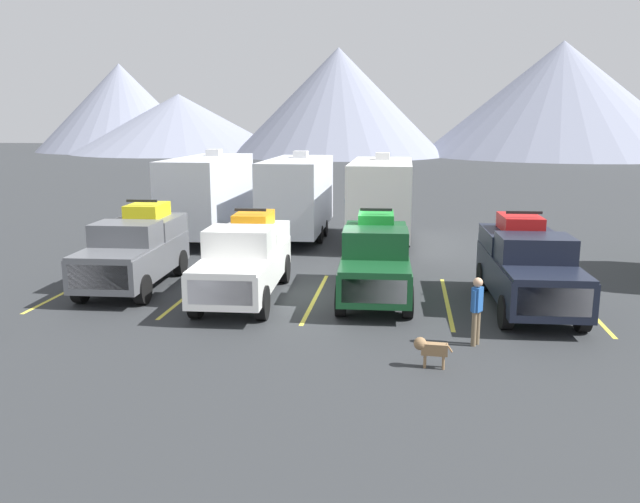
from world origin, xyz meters
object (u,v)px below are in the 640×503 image
Objects in this scene: person_b at (477,307)px; dog at (429,348)px; pickup_truck_b at (245,257)px; pickup_truck_d at (527,265)px; camper_trailer_c at (381,197)px; camper_trailer_b at (297,194)px; camper_trailer_a at (208,193)px; pickup_truck_a at (136,249)px; pickup_truck_c at (375,258)px.

person_b reaches higher than dog.
pickup_truck_b is 8.13m from pickup_truck_d.
person_b is at bearing -77.74° from camper_trailer_c.
pickup_truck_b is 9.89m from camper_trailer_c.
pickup_truck_b is 0.75× the size of camper_trailer_b.
camper_trailer_b is 4.85× the size of person_b.
pickup_truck_d is at bearing 60.24° from dog.
pickup_truck_a is at bearing -88.84° from camper_trailer_a.
camper_trailer_a is 16.29m from person_b.
person_b is at bearing -116.59° from pickup_truck_d.
pickup_truck_d reaches higher than dog.
pickup_truck_a reaches higher than pickup_truck_d.
dog is at bearing -56.99° from camper_trailer_a.
pickup_truck_a is 0.94× the size of pickup_truck_d.
camper_trailer_c is (7.40, 8.40, 0.79)m from pickup_truck_a.
pickup_truck_c reaches higher than dog.
camper_trailer_a is at bearing 123.01° from dog.
dog is (9.00, -5.79, -0.78)m from pickup_truck_a.
pickup_truck_d is 12.60m from camper_trailer_b.
camper_trailer_a is at bearing 113.34° from pickup_truck_b.
camper_trailer_a reaches higher than camper_trailer_c.
camper_trailer_a is 9.99× the size of dog.
camper_trailer_c reaches higher than person_b.
pickup_truck_a is 10.99m from person_b.
pickup_truck_b is at bearing -89.79° from camper_trailer_b.
camper_trailer_b is at bearing 6.87° from camper_trailer_a.
pickup_truck_a is 8.37m from camper_trailer_a.
pickup_truck_b is 9.58m from camper_trailer_b.
pickup_truck_a is 11.22m from camper_trailer_c.
pickup_truck_b is 7.28m from person_b.
person_b is at bearing -28.58° from pickup_truck_b.
pickup_truck_c is at bearing 173.29° from pickup_truck_d.
camper_trailer_a is at bearing 129.38° from person_b.
person_b is at bearing 53.85° from dog.
pickup_truck_a is at bearing -112.91° from camper_trailer_b.
camper_trailer_a is (-3.92, 9.08, 0.86)m from pickup_truck_b.
pickup_truck_a is at bearing 168.59° from pickup_truck_b.
pickup_truck_a is 7.59m from pickup_truck_c.
pickup_truck_a is at bearing 157.32° from person_b.
camper_trailer_b is at bearing 116.26° from person_b.
pickup_truck_a is 0.69× the size of camper_trailer_c.
pickup_truck_c is at bearing -66.88° from camper_trailer_b.
pickup_truck_c is at bearing 122.81° from person_b.
camper_trailer_a is at bearing 132.06° from pickup_truck_c.
pickup_truck_b is 3.65× the size of person_b.
pickup_truck_b is at bearing -11.41° from pickup_truck_a.
dog is (5.29, -14.58, -1.59)m from camper_trailer_b.
pickup_truck_c is 6.52× the size of dog.
pickup_truck_d is 5.83m from dog.
camper_trailer_c is at bearing 102.26° from person_b.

